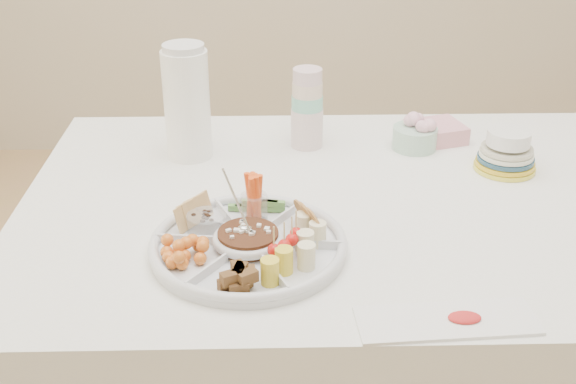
{
  "coord_description": "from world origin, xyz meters",
  "views": [
    {
      "loc": [
        -0.2,
        -1.42,
        1.51
      ],
      "look_at": [
        -0.17,
        -0.12,
        0.84
      ],
      "focal_mm": 45.0,
      "sensor_mm": 36.0,
      "label": 1
    }
  ],
  "objects_px": {
    "party_tray": "(248,242)",
    "thermos": "(187,101)",
    "plate_stack": "(507,152)",
    "dining_table": "(354,333)"
  },
  "relations": [
    {
      "from": "thermos",
      "to": "dining_table",
      "type": "bearing_deg",
      "value": -30.8
    },
    {
      "from": "dining_table",
      "to": "thermos",
      "type": "height_order",
      "value": "thermos"
    },
    {
      "from": "party_tray",
      "to": "thermos",
      "type": "xyz_separation_m",
      "value": [
        -0.16,
        0.46,
        0.12
      ]
    },
    {
      "from": "party_tray",
      "to": "plate_stack",
      "type": "bearing_deg",
      "value": 30.54
    },
    {
      "from": "dining_table",
      "to": "thermos",
      "type": "distance_m",
      "value": 0.71
    },
    {
      "from": "party_tray",
      "to": "thermos",
      "type": "relative_size",
      "value": 1.3
    },
    {
      "from": "party_tray",
      "to": "thermos",
      "type": "distance_m",
      "value": 0.5
    },
    {
      "from": "dining_table",
      "to": "plate_stack",
      "type": "xyz_separation_m",
      "value": [
        0.36,
        0.14,
        0.43
      ]
    },
    {
      "from": "party_tray",
      "to": "plate_stack",
      "type": "xyz_separation_m",
      "value": [
        0.61,
        0.36,
        0.02
      ]
    },
    {
      "from": "dining_table",
      "to": "party_tray",
      "type": "distance_m",
      "value": 0.52
    }
  ]
}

